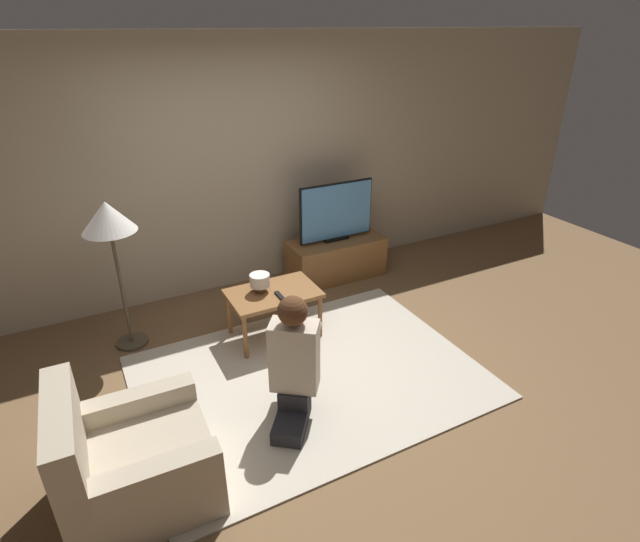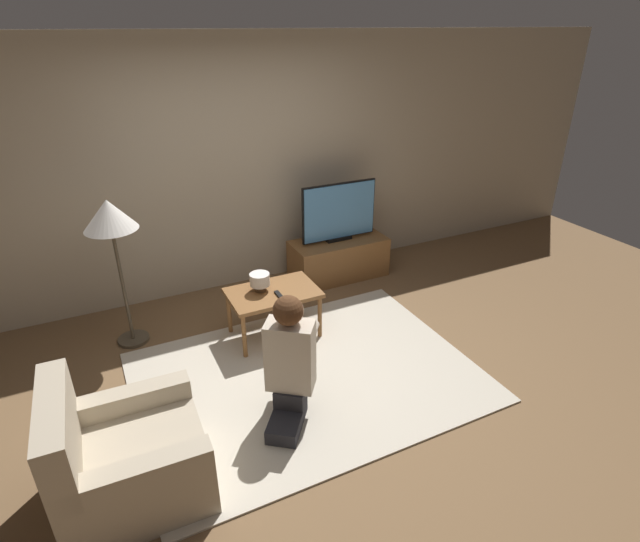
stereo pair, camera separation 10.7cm
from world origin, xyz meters
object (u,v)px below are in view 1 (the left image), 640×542
armchair (132,464)px  person_kneeling (294,357)px  tv (336,212)px  table_lamp (260,281)px  coffee_table (273,297)px  floor_lamp (109,224)px

armchair → person_kneeling: 1.21m
tv → table_lamp: 1.45m
coffee_table → table_lamp: 0.19m
coffee_table → table_lamp: (-0.10, 0.06, 0.16)m
floor_lamp → tv: bearing=8.1°
coffee_table → floor_lamp: size_ratio=0.59×
tv → floor_lamp: (-2.33, -0.33, 0.39)m
armchair → person_kneeling: (1.17, 0.19, 0.26)m
floor_lamp → table_lamp: size_ratio=7.59×
tv → floor_lamp: bearing=-171.9°
tv → armchair: 3.34m
tv → coffee_table: tv is taller
floor_lamp → person_kneeling: (0.93, -1.55, -0.64)m
coffee_table → armchair: bearing=-139.4°
tv → person_kneeling: size_ratio=0.88×
person_kneeling → table_lamp: bearing=-62.6°
coffee_table → table_lamp: size_ratio=4.48×
armchair → person_kneeling: person_kneeling is taller
coffee_table → table_lamp: table_lamp is taller
tv → armchair: bearing=-141.1°
coffee_table → armchair: size_ratio=0.93×
tv → floor_lamp: 2.38m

